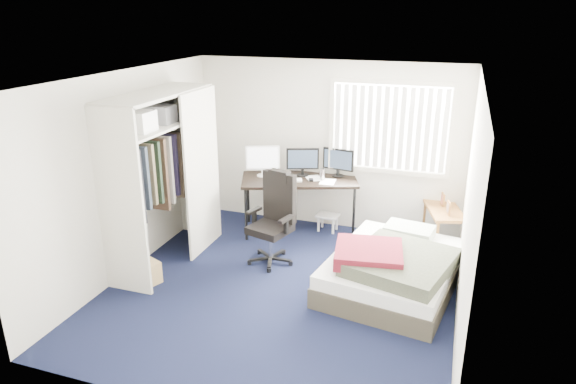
% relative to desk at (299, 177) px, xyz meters
% --- Properties ---
extents(ground, '(4.20, 4.20, 0.00)m').
position_rel_desk_xyz_m(ground, '(0.33, -1.75, -0.84)').
color(ground, black).
rests_on(ground, ground).
extents(room_shell, '(4.20, 4.20, 4.20)m').
position_rel_desk_xyz_m(room_shell, '(0.33, -1.75, 0.67)').
color(room_shell, silver).
rests_on(room_shell, ground).
extents(window_assembly, '(1.72, 0.09, 1.32)m').
position_rel_desk_xyz_m(window_assembly, '(1.23, 0.29, 0.76)').
color(window_assembly, white).
rests_on(window_assembly, ground).
extents(closet, '(0.64, 1.84, 2.22)m').
position_rel_desk_xyz_m(closet, '(-1.34, -1.49, 0.51)').
color(closet, beige).
rests_on(closet, ground).
extents(desk, '(1.84, 1.31, 1.28)m').
position_rel_desk_xyz_m(desk, '(0.00, 0.00, 0.00)').
color(desk, black).
rests_on(desk, ground).
extents(office_chair, '(0.71, 0.71, 1.22)m').
position_rel_desk_xyz_m(office_chair, '(-0.02, -1.06, -0.38)').
color(office_chair, black).
rests_on(office_chair, ground).
extents(footstool, '(0.33, 0.28, 0.26)m').
position_rel_desk_xyz_m(footstool, '(0.42, 0.10, -0.64)').
color(footstool, white).
rests_on(footstool, ground).
extents(nightstand, '(0.64, 0.93, 0.76)m').
position_rel_desk_xyz_m(nightstand, '(2.08, 0.04, -0.33)').
color(nightstand, brown).
rests_on(nightstand, ground).
extents(bed, '(1.67, 2.05, 0.62)m').
position_rel_desk_xyz_m(bed, '(1.58, -1.31, -0.58)').
color(bed, '#383328').
rests_on(bed, ground).
extents(pine_box, '(0.45, 0.40, 0.28)m').
position_rel_desk_xyz_m(pine_box, '(-1.32, -2.12, -0.70)').
color(pine_box, tan).
rests_on(pine_box, ground).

